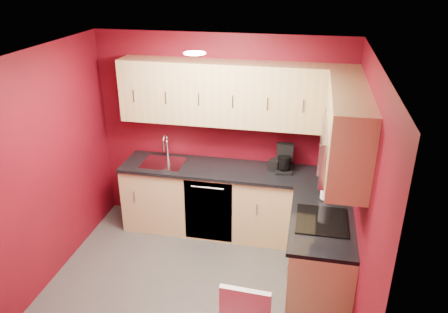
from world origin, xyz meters
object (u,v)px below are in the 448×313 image
(microwave, at_px, (342,152))
(sink, at_px, (163,160))
(napkin_holder, at_px, (275,165))
(paper_towel, at_px, (327,187))
(coffee_maker, at_px, (284,159))

(microwave, distance_m, sink, 2.43)
(sink, bearing_deg, napkin_holder, 2.62)
(microwave, relative_size, paper_towel, 2.53)
(microwave, height_order, coffee_maker, microwave)
(microwave, bearing_deg, coffee_maker, 118.48)
(sink, height_order, napkin_holder, sink)
(sink, xyz_separation_m, paper_towel, (2.02, -0.54, 0.12))
(sink, xyz_separation_m, coffee_maker, (1.52, 0.05, 0.13))
(microwave, xyz_separation_m, napkin_holder, (-0.69, 1.07, -0.68))
(microwave, xyz_separation_m, sink, (-2.09, 1.00, -0.72))
(napkin_holder, bearing_deg, coffee_maker, -7.88)
(coffee_maker, distance_m, napkin_holder, 0.15)
(napkin_holder, distance_m, paper_towel, 0.87)
(microwave, height_order, paper_towel, microwave)
(sink, bearing_deg, paper_towel, -15.04)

